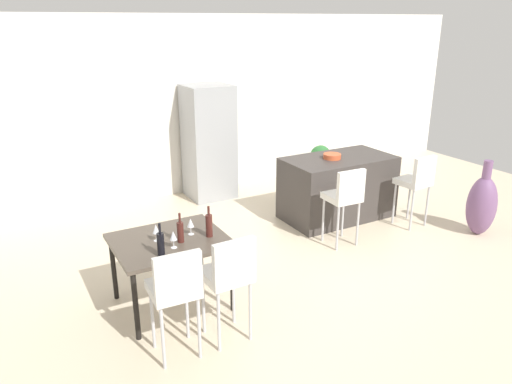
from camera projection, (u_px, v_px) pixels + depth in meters
ground_plane at (333, 249)px, 6.32m from camera, size 10.00×10.00×0.00m
back_wall at (227, 103)px, 8.35m from camera, size 10.00×0.12×2.90m
kitchen_island at (337, 188)px, 7.20m from camera, size 1.60×0.87×0.92m
bar_chair_left at (345, 195)px, 6.20m from camera, size 0.41×0.41×1.05m
bar_chair_middle at (417, 180)px, 6.79m from camera, size 0.43×0.43×1.05m
dining_table at (170, 246)px, 4.87m from camera, size 1.10×0.93×0.74m
dining_chair_near at (175, 287)px, 4.07m from camera, size 0.42×0.42×1.05m
dining_chair_far at (229, 273)px, 4.30m from camera, size 0.41×0.41×1.05m
wine_bottle_end at (209, 225)px, 4.88m from camera, size 0.07×0.07×0.32m
wine_bottle_right at (161, 244)px, 4.46m from camera, size 0.07×0.07×0.33m
wine_bottle_far at (180, 231)px, 4.76m from camera, size 0.07×0.07×0.30m
wine_glass_left at (173, 236)px, 4.63m from camera, size 0.07×0.07×0.17m
wine_glass_middle at (156, 229)px, 4.78m from camera, size 0.07×0.07×0.17m
wine_glass_near at (190, 223)px, 4.92m from camera, size 0.07×0.07×0.17m
refrigerator at (209, 142)px, 7.91m from camera, size 0.72×0.68×1.84m
fruit_bowl at (332, 156)px, 6.98m from camera, size 0.25×0.25×0.07m
floor_vase at (482, 205)px, 6.62m from camera, size 0.39×0.39×1.05m
potted_plant at (320, 158)px, 9.14m from camera, size 0.39×0.39×0.59m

